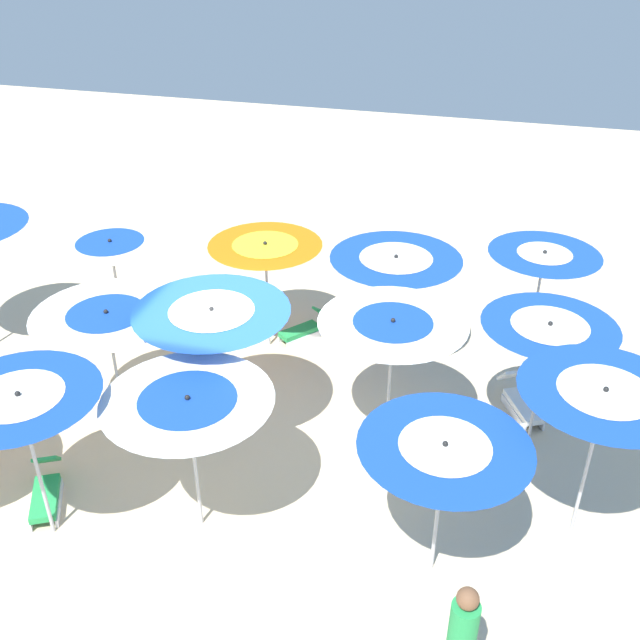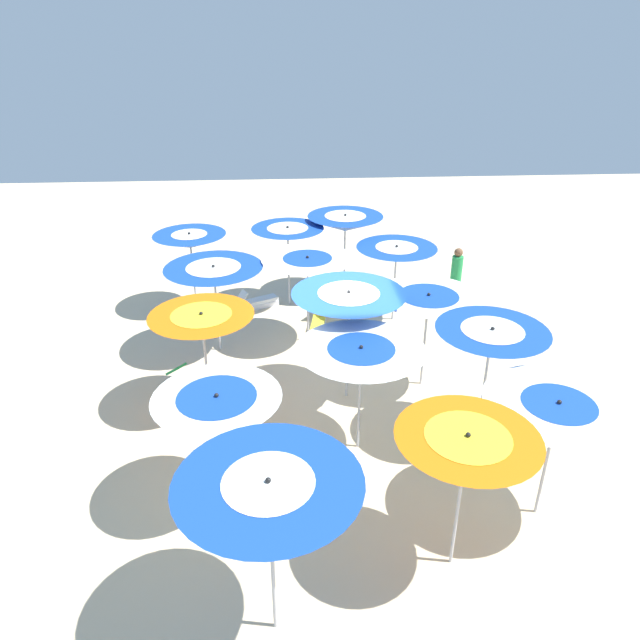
% 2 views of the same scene
% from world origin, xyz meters
% --- Properties ---
extents(ground, '(39.33, 39.33, 0.04)m').
position_xyz_m(ground, '(0.00, 0.00, -0.02)').
color(ground, beige).
extents(beach_umbrella_0, '(1.96, 1.96, 2.23)m').
position_xyz_m(beach_umbrella_0, '(3.48, -4.39, 1.98)').
color(beach_umbrella_0, '#B2B2B7').
rests_on(beach_umbrella_0, ground).
extents(beach_umbrella_1, '(2.29, 2.29, 2.24)m').
position_xyz_m(beach_umbrella_1, '(2.60, -1.92, 1.97)').
color(beach_umbrella_1, '#B2B2B7').
rests_on(beach_umbrella_1, ground).
extents(beach_umbrella_2, '(2.07, 2.07, 2.20)m').
position_xyz_m(beach_umbrella_2, '(2.61, 0.45, 1.95)').
color(beach_umbrella_2, '#B2B2B7').
rests_on(beach_umbrella_2, ground).
extents(beach_umbrella_3, '(2.01, 2.01, 2.16)m').
position_xyz_m(beach_umbrella_3, '(2.05, 3.25, 1.92)').
color(beach_umbrella_3, '#B2B2B7').
rests_on(beach_umbrella_3, ground).
extents(beach_umbrella_5, '(1.97, 1.97, 2.32)m').
position_xyz_m(beach_umbrella_5, '(0.85, -4.47, 2.10)').
color(beach_umbrella_5, '#B2B2B7').
rests_on(beach_umbrella_5, ground).
extents(beach_umbrella_6, '(2.21, 2.21, 2.28)m').
position_xyz_m(beach_umbrella_6, '(0.41, -2.26, 2.05)').
color(beach_umbrella_6, '#B2B2B7').
rests_on(beach_umbrella_6, ground).
extents(beach_umbrella_7, '(2.29, 2.29, 2.49)m').
position_xyz_m(beach_umbrella_7, '(-0.29, 0.26, 2.22)').
color(beach_umbrella_7, '#B2B2B7').
rests_on(beach_umbrella_7, ground).
extents(beach_umbrella_8, '(2.27, 2.27, 2.20)m').
position_xyz_m(beach_umbrella_8, '(-0.33, 1.98, 1.96)').
color(beach_umbrella_8, '#B2B2B7').
rests_on(beach_umbrella_8, ground).
extents(beach_umbrella_10, '(2.13, 2.13, 2.44)m').
position_xyz_m(beach_umbrella_10, '(-0.78, -5.10, 2.17)').
color(beach_umbrella_10, '#B2B2B7').
rests_on(beach_umbrella_10, ground).
extents(beach_umbrella_11, '(2.09, 2.09, 2.13)m').
position_xyz_m(beach_umbrella_11, '(-1.93, -3.31, 1.91)').
color(beach_umbrella_11, '#B2B2B7').
rests_on(beach_umbrella_11, ground).
extents(beach_umbrella_12, '(2.20, 2.20, 2.22)m').
position_xyz_m(beach_umbrella_12, '(-2.01, -0.10, 1.99)').
color(beach_umbrella_12, '#B2B2B7').
rests_on(beach_umbrella_12, ground).
extents(beach_umbrella_13, '(2.03, 2.03, 2.40)m').
position_xyz_m(beach_umbrella_13, '(-2.69, 1.81, 2.14)').
color(beach_umbrella_13, '#B2B2B7').
rests_on(beach_umbrella_13, ground).
extents(lounger_0, '(1.15, 1.01, 0.54)m').
position_xyz_m(lounger_0, '(3.03, -0.13, 0.20)').
color(lounger_0, silver).
rests_on(lounger_0, ground).
extents(lounger_1, '(0.56, 1.40, 0.58)m').
position_xyz_m(lounger_1, '(0.12, -2.91, 0.20)').
color(lounger_1, silver).
rests_on(lounger_1, ground).
extents(lounger_2, '(1.26, 0.86, 0.58)m').
position_xyz_m(lounger_2, '(1.73, -4.32, 0.20)').
color(lounger_2, silver).
rests_on(lounger_2, ground).
extents(lounger_3, '(1.24, 0.89, 0.56)m').
position_xyz_m(lounger_3, '(-2.25, 2.19, 0.20)').
color(lounger_3, silver).
rests_on(lounger_3, ground).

